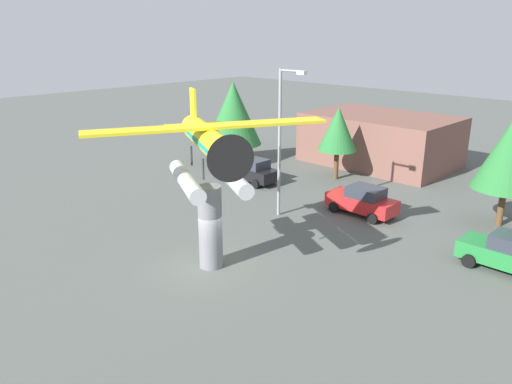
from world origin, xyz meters
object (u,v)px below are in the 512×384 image
Objects in this scene: car_near_black at (252,170)px; tree_west at (233,113)px; tree_center_back at (510,153)px; tree_east at (338,129)px; car_far_green at (509,253)px; display_pedestal at (210,227)px; car_mid_red at (363,200)px; storefront_building at (380,139)px; floatplane_monument at (209,150)px; streetlight_primary at (282,134)px.

car_near_black is 0.63× the size of tree_west.
tree_east is at bearing 174.98° from tree_center_back.
car_far_green is (18.22, -1.63, 0.00)m from car_near_black.
display_pedestal is at bearing 42.33° from car_far_green.
car_mid_red is 0.37× the size of storefront_building.
tree_center_back is at bearing 2.57° from tree_west.
tree_west is at bearing -30.54° from car_near_black.
tree_west is (-8.78, -8.21, 2.11)m from storefront_building.
floatplane_monument is 1.83× the size of tree_east.
car_far_green is (8.82, -1.58, 0.00)m from car_mid_red.
storefront_building is at bearing 98.75° from streetlight_primary.
tree_center_back is (7.81, 14.73, 2.23)m from display_pedestal.
tree_center_back is at bearing -5.02° from tree_east.
car_mid_red is at bearing -11.76° from tree_west.
tree_east is (-2.15, 8.56, -1.20)m from streetlight_primary.
tree_center_back is (6.52, 3.94, 3.32)m from car_mid_red.
car_far_green is at bearing 174.89° from car_near_black.
storefront_building is at bearing 149.10° from tree_center_back.
display_pedestal is 0.40× the size of floatplane_monument.
car_mid_red is at bearing -10.17° from car_far_green.
car_far_green is 0.67× the size of tree_center_back.
streetlight_primary is at bearing -30.69° from tree_west.
display_pedestal is 0.74× the size of tree_east.
streetlight_primary is (6.05, -3.61, 4.05)m from car_near_black.
display_pedestal is 0.94× the size of car_near_black.
storefront_building is 1.72× the size of tree_west.
tree_center_back is (15.93, 3.89, 3.32)m from car_near_black.
car_mid_red is at bearing 83.21° from display_pedestal.
car_far_green is 6.84m from tree_center_back.
tree_east is (0.13, -6.22, 1.72)m from storefront_building.
streetlight_primary reaches higher than tree_east.
car_near_black is (-8.12, 10.83, -1.09)m from display_pedestal.
car_far_green is at bearing -11.16° from tree_west.
display_pedestal is at bearing -117.94° from tree_center_back.
floatplane_monument is at bearing -74.70° from tree_east.
car_far_green is at bearing -24.67° from tree_east.
streetlight_primary reaches higher than display_pedestal.
car_near_black is 16.73m from tree_center_back.
tree_east reaches higher than display_pedestal.
tree_center_back is at bearing 89.43° from floatplane_monument.
car_mid_red is 0.79× the size of tree_east.
streetlight_primary is 0.75× the size of storefront_building.
floatplane_monument reaches higher than tree_center_back.
streetlight_primary is 15.23m from storefront_building.
tree_west reaches higher than car_mid_red.
tree_west is (-23.23, 4.58, 3.24)m from car_far_green.
streetlight_primary is at bearing 46.70° from car_mid_red.
tree_east reaches higher than car_far_green.
floatplane_monument is 1.57× the size of tree_center_back.
car_mid_red is 8.31m from tree_center_back.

